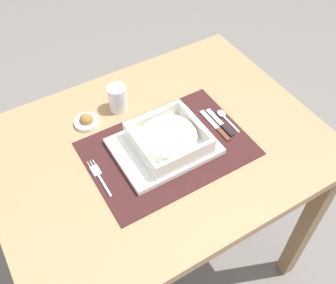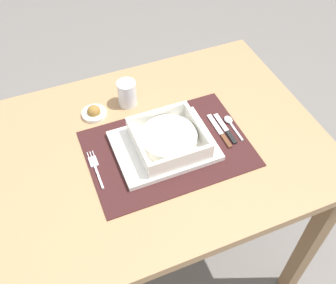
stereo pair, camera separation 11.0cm
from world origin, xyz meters
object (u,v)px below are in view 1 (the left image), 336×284
fork (98,175)px  butter_knife (222,124)px  condiment_saucer (87,121)px  porridge_bowl (168,139)px  spoon (223,115)px  drinking_glass (118,99)px  bread_knife (217,127)px  dining_table (159,168)px

fork → butter_knife: (0.40, -0.02, 0.00)m
condiment_saucer → fork: bearing=-104.7°
porridge_bowl → fork: porridge_bowl is taller
spoon → porridge_bowl: bearing=-175.6°
porridge_bowl → spoon: bearing=6.6°
fork → condiment_saucer: condiment_saucer is taller
fork → porridge_bowl: bearing=-3.1°
drinking_glass → condiment_saucer: (-0.11, -0.01, -0.03)m
spoon → butter_knife: spoon is taller
spoon → bread_knife: spoon is taller
dining_table → fork: bearing=-174.8°
bread_knife → condiment_saucer: condiment_saucer is taller
condiment_saucer → butter_knife: bearing=-32.2°
butter_knife → drinking_glass: (-0.23, 0.23, 0.03)m
butter_knife → fork: bearing=-179.6°
porridge_bowl → bread_knife: (0.16, -0.01, -0.03)m
fork → butter_knife: bearing=-2.1°
fork → spoon: size_ratio=1.25×
butter_knife → spoon: bearing=52.3°
porridge_bowl → butter_knife: porridge_bowl is taller
dining_table → drinking_glass: (-0.03, 0.19, 0.15)m
butter_knife → porridge_bowl: bearing=-178.5°
fork → condiment_saucer: bearing=75.7°
porridge_bowl → condiment_saucer: bearing=127.2°
porridge_bowl → bread_knife: 0.17m
dining_table → fork: fork is taller
butter_knife → bread_knife: same height
dining_table → condiment_saucer: (-0.14, 0.18, 0.12)m
dining_table → drinking_glass: size_ratio=11.30×
dining_table → drinking_glass: bearing=99.2°
bread_knife → condiment_saucer: 0.39m
dining_table → drinking_glass: drinking_glass is taller
porridge_bowl → spoon: porridge_bowl is taller
spoon → drinking_glass: 0.32m
bread_knife → fork: bearing=172.3°
spoon → condiment_saucer: condiment_saucer is taller
spoon → bread_knife: size_ratio=0.78×
fork → spoon: bearing=1.9°
porridge_bowl → fork: bearing=176.5°
porridge_bowl → drinking_glass: size_ratio=2.22×
dining_table → spoon: (0.22, -0.01, 0.12)m
butter_knife → condiment_saucer: condiment_saucer is taller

